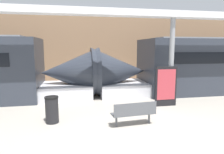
% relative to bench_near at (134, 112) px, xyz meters
% --- Properties ---
extents(ground_plane, '(60.00, 60.00, 0.00)m').
position_rel_bench_near_xyz_m(ground_plane, '(-0.09, -1.29, -0.49)').
color(ground_plane, '#A8A093').
extents(station_wall, '(56.00, 0.20, 5.00)m').
position_rel_bench_near_xyz_m(station_wall, '(-0.09, 9.41, 2.01)').
color(station_wall, '#937051').
rests_on(station_wall, ground_plane).
extents(bench_near, '(1.52, 0.57, 0.83)m').
position_rel_bench_near_xyz_m(bench_near, '(0.00, 0.00, 0.00)').
color(bench_near, '#4C4F54').
rests_on(bench_near, ground_plane).
extents(trash_bin, '(0.47, 0.47, 0.94)m').
position_rel_bench_near_xyz_m(trash_bin, '(-2.74, 0.83, -0.02)').
color(trash_bin, black).
rests_on(trash_bin, ground_plane).
extents(poster_board, '(1.00, 0.07, 1.80)m').
position_rel_bench_near_xyz_m(poster_board, '(2.08, 2.00, 0.42)').
color(poster_board, black).
rests_on(poster_board, ground_plane).
extents(support_column_near, '(0.22, 0.22, 3.93)m').
position_rel_bench_near_xyz_m(support_column_near, '(2.41, 2.24, 1.48)').
color(support_column_near, gray).
rests_on(support_column_near, ground_plane).
extents(canopy_beam, '(28.00, 0.60, 0.28)m').
position_rel_bench_near_xyz_m(canopy_beam, '(2.41, 2.24, 3.58)').
color(canopy_beam, silver).
rests_on(canopy_beam, support_column_near).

